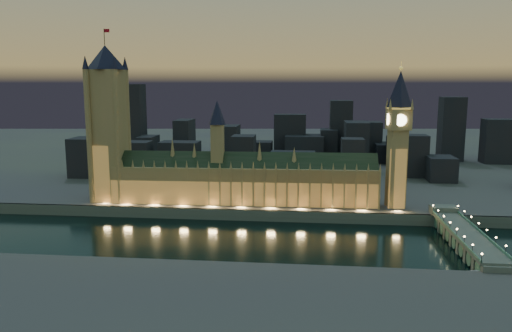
# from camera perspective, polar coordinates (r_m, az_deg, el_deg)

# --- Properties ---
(ground_plane) EXTENTS (2000.00, 2000.00, 0.00)m
(ground_plane) POSITION_cam_1_polar(r_m,az_deg,el_deg) (325.77, -1.92, -8.19)
(ground_plane) COLOR black
(ground_plane) RESTS_ON ground
(north_bank) EXTENTS (2000.00, 960.00, 8.00)m
(north_bank) POSITION_cam_1_polar(r_m,az_deg,el_deg) (833.90, 3.05, 2.93)
(north_bank) COLOR #3A3344
(north_bank) RESTS_ON ground
(embankment_wall) EXTENTS (2000.00, 2.50, 8.00)m
(embankment_wall) POSITION_cam_1_polar(r_m,az_deg,el_deg) (363.64, -1.02, -5.64)
(embankment_wall) COLOR #50554B
(embankment_wall) RESTS_ON ground
(palace_of_westminster) EXTENTS (202.00, 25.22, 78.00)m
(palace_of_westminster) POSITION_cam_1_polar(r_m,az_deg,el_deg) (379.40, -1.54, -1.54)
(palace_of_westminster) COLOR #95834B
(palace_of_westminster) RESTS_ON north_bank
(victoria_tower) EXTENTS (31.68, 31.68, 130.84)m
(victoria_tower) POSITION_cam_1_polar(r_m,az_deg,el_deg) (400.78, -16.54, 5.41)
(victoria_tower) COLOR #95834B
(victoria_tower) RESTS_ON north_bank
(elizabeth_tower) EXTENTS (18.00, 18.00, 105.99)m
(elizabeth_tower) POSITION_cam_1_polar(r_m,az_deg,el_deg) (376.18, 15.96, 4.26)
(elizabeth_tower) COLOR #95834B
(elizabeth_tower) RESTS_ON north_bank
(westminster_bridge) EXTENTS (17.73, 113.00, 15.90)m
(westminster_bridge) POSITION_cam_1_polar(r_m,az_deg,el_deg) (331.62, 22.65, -7.53)
(westminster_bridge) COLOR #50554B
(westminster_bridge) RESTS_ON ground
(river_boat) EXTENTS (43.31, 17.59, 4.50)m
(river_boat) POSITION_cam_1_polar(r_m,az_deg,el_deg) (281.31, 24.11, -11.61)
(river_boat) COLOR #50554B
(river_boat) RESTS_ON ground
(city_backdrop) EXTENTS (473.12, 215.63, 89.37)m
(city_backdrop) POSITION_cam_1_polar(r_m,az_deg,el_deg) (560.54, 5.43, 2.46)
(city_backdrop) COLOR black
(city_backdrop) RESTS_ON north_bank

